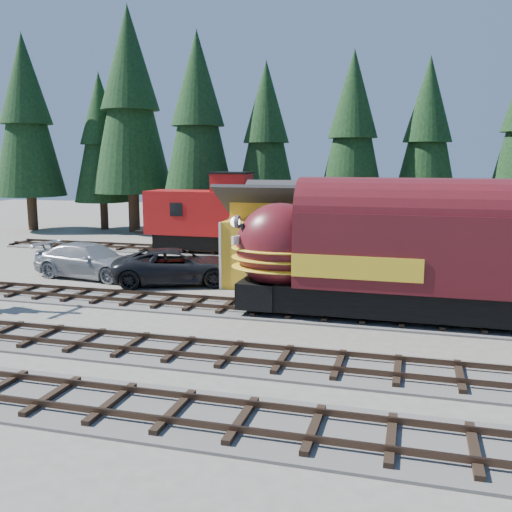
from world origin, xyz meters
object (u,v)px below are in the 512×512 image
(pickup_truck_a, at_px, (177,266))
(pickup_truck_b, at_px, (90,261))
(locomotive, at_px, (419,260))
(depot, at_px, (348,228))
(caboose, at_px, (219,216))

(pickup_truck_a, relative_size, pickup_truck_b, 1.03)
(locomotive, bearing_deg, pickup_truck_b, 166.14)
(depot, distance_m, caboose, 12.30)
(caboose, xyz_separation_m, pickup_truck_b, (-4.19, -9.69, -1.64))
(depot, distance_m, pickup_truck_b, 14.25)
(locomotive, relative_size, caboose, 1.61)
(locomotive, height_order, pickup_truck_a, locomotive)
(caboose, relative_size, pickup_truck_a, 1.50)
(depot, height_order, locomotive, depot)
(locomotive, relative_size, pickup_truck_b, 2.47)
(depot, bearing_deg, caboose, 142.41)
(depot, relative_size, pickup_truck_b, 1.97)
(depot, xyz_separation_m, pickup_truck_a, (-8.62, -2.38, -2.04))
(depot, relative_size, locomotive, 0.80)
(caboose, bearing_deg, pickup_truck_b, -113.41)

